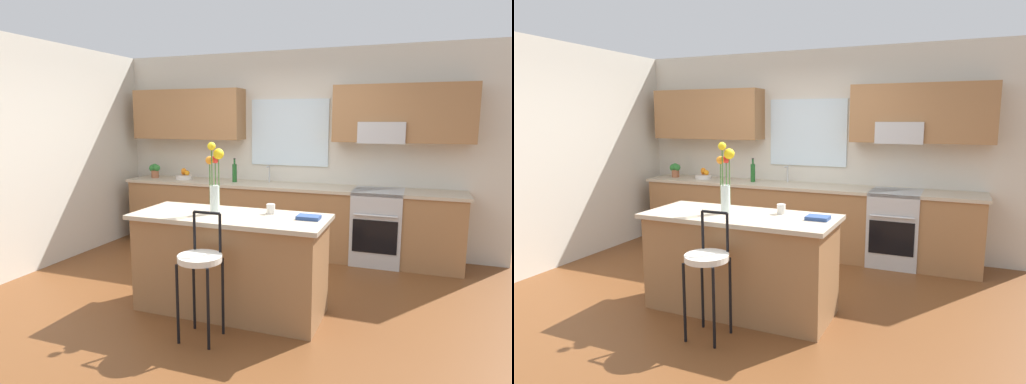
{
  "view_description": "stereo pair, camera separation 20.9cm",
  "coord_description": "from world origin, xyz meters",
  "views": [
    {
      "loc": [
        1.71,
        -3.87,
        1.78
      ],
      "look_at": [
        0.05,
        0.55,
        1.0
      ],
      "focal_mm": 30.89,
      "sensor_mm": 36.0,
      "label": 1
    },
    {
      "loc": [
        1.9,
        -3.79,
        1.78
      ],
      "look_at": [
        0.05,
        0.55,
        1.0
      ],
      "focal_mm": 30.89,
      "sensor_mm": 36.0,
      "label": 2
    }
  ],
  "objects": [
    {
      "name": "sink_faucet",
      "position": [
        -0.24,
        1.84,
        1.06
      ],
      "size": [
        0.02,
        0.13,
        0.23
      ],
      "color": "#B7BABC",
      "rests_on": "counter_run"
    },
    {
      "name": "kitchen_island",
      "position": [
        0.1,
        -0.27,
        0.46
      ],
      "size": [
        1.79,
        0.74,
        0.92
      ],
      "color": "#996B42",
      "rests_on": "ground"
    },
    {
      "name": "wall_left",
      "position": [
        -2.56,
        0.3,
        1.35
      ],
      "size": [
        0.12,
        4.6,
        2.7
      ],
      "primitive_type": "cube",
      "color": "beige",
      "rests_on": "ground"
    },
    {
      "name": "mug_ceramic",
      "position": [
        0.44,
        -0.1,
        0.97
      ],
      "size": [
        0.08,
        0.08,
        0.09
      ],
      "primitive_type": "cylinder",
      "color": "silver",
      "rests_on": "kitchen_island"
    },
    {
      "name": "cookbook",
      "position": [
        0.82,
        -0.19,
        0.94
      ],
      "size": [
        0.2,
        0.15,
        0.03
      ],
      "primitive_type": "cube",
      "color": "navy",
      "rests_on": "kitchen_island"
    },
    {
      "name": "oven_range",
      "position": [
        1.25,
        1.68,
        0.46
      ],
      "size": [
        0.6,
        0.64,
        0.92
      ],
      "color": "#B7BABC",
      "rests_on": "ground"
    },
    {
      "name": "bottle_olive_oil",
      "position": [
        -0.7,
        1.7,
        1.05
      ],
      "size": [
        0.06,
        0.06,
        0.33
      ],
      "color": "#1E5923",
      "rests_on": "counter_run"
    },
    {
      "name": "potted_plant_small",
      "position": [
        -1.99,
        1.7,
        1.04
      ],
      "size": [
        0.19,
        0.13,
        0.21
      ],
      "color": "#9E5B3D",
      "rests_on": "counter_run"
    },
    {
      "name": "ground_plane",
      "position": [
        0.0,
        0.0,
        0.0
      ],
      "size": [
        14.0,
        14.0,
        0.0
      ],
      "primitive_type": "plane",
      "color": "brown"
    },
    {
      "name": "fruit_bowl_oranges",
      "position": [
        -1.5,
        1.7,
        0.97
      ],
      "size": [
        0.24,
        0.24,
        0.16
      ],
      "color": "silver",
      "rests_on": "counter_run"
    },
    {
      "name": "counter_run",
      "position": [
        -0.0,
        1.7,
        0.47
      ],
      "size": [
        4.56,
        0.64,
        0.92
      ],
      "color": "#996B42",
      "rests_on": "ground"
    },
    {
      "name": "back_wall_assembly",
      "position": [
        0.02,
        1.99,
        1.5
      ],
      "size": [
        5.6,
        0.5,
        2.7
      ],
      "color": "beige",
      "rests_on": "ground"
    },
    {
      "name": "flower_vase",
      "position": [
        -0.05,
        -0.25,
        1.26
      ],
      "size": [
        0.17,
        0.14,
        0.66
      ],
      "color": "silver",
      "rests_on": "kitchen_island"
    },
    {
      "name": "bar_stool_near",
      "position": [
        0.1,
        -0.86,
        0.64
      ],
      "size": [
        0.36,
        0.36,
        1.04
      ],
      "color": "black",
      "rests_on": "ground"
    }
  ]
}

